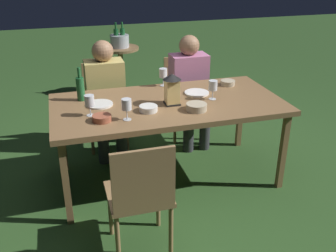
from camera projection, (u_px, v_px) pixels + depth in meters
The scene contains 21 objects.
ground_plane at pixel (168, 177), 3.61m from camera, with size 16.00×16.00×0.00m, color #2D5123.
dining_table at pixel (168, 108), 3.32m from camera, with size 1.96×0.98×0.75m.
chair_side_right_b at pixel (140, 194), 2.53m from camera, with size 0.42×0.40×0.87m.
chair_side_left_b at pixel (105, 101), 4.07m from camera, with size 0.42×0.40×0.87m.
person_in_mustard at pixel (106, 93), 3.84m from camera, with size 0.38×0.47×1.15m.
chair_side_left_a at pixel (184, 93), 4.29m from camera, with size 0.42×0.40×0.87m.
person_in_pink at pixel (190, 85), 4.06m from camera, with size 0.38×0.47×1.15m.
lantern_centerpiece at pixel (172, 87), 3.19m from camera, with size 0.15×0.15×0.27m.
green_bottle_on_table at pixel (80, 88), 3.29m from camera, with size 0.07×0.07×0.29m.
wine_glass_a at pixel (127, 105), 2.91m from camera, with size 0.08×0.08×0.17m.
wine_glass_b at pixel (213, 86), 3.31m from camera, with size 0.08×0.08×0.17m.
wine_glass_c at pixel (89, 102), 2.98m from camera, with size 0.08×0.08×0.17m.
wine_glass_d at pixel (163, 74), 3.64m from camera, with size 0.08×0.08×0.17m.
plate_a at pixel (197, 93), 3.49m from camera, with size 0.22×0.22×0.01m, color white.
plate_b at pixel (100, 104), 3.23m from camera, with size 0.22×0.22×0.01m, color white.
bowl_olives at pixel (196, 107), 3.12m from camera, with size 0.17×0.17×0.06m.
bowl_bread at pixel (228, 83), 3.70m from camera, with size 0.14×0.14×0.05m.
bowl_salad at pixel (148, 108), 3.10m from camera, with size 0.15×0.15×0.05m.
bowl_dip at pixel (102, 118), 2.93m from camera, with size 0.15×0.15×0.05m.
side_table at pixel (121, 63), 5.48m from camera, with size 0.52×0.52×0.69m.
ice_bucket at pixel (120, 40), 5.34m from camera, with size 0.26×0.26×0.34m.
Camera 1 is at (0.85, 2.96, 1.95)m, focal length 41.34 mm.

